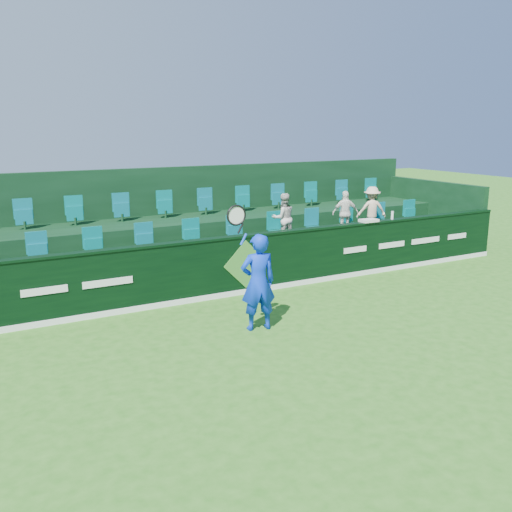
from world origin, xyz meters
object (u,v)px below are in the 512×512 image
towel (369,220)px  spectator_right (372,210)px  tennis_player (258,282)px  spectator_left (283,218)px  drinks_bottle (392,215)px  spectator_middle (345,213)px

towel → spectator_right: bearing=47.2°
tennis_player → spectator_left: tennis_player is taller
spectator_left → spectator_right: bearing=-170.0°
spectator_left → drinks_bottle: bearing=166.8°
drinks_bottle → tennis_player: bearing=-157.2°
spectator_left → spectator_middle: bearing=-170.0°
spectator_left → spectator_middle: size_ratio=1.04×
drinks_bottle → towel: bearing=180.0°
spectator_left → drinks_bottle: 2.85m
spectator_middle → drinks_bottle: (0.65, -1.12, 0.05)m
tennis_player → drinks_bottle: size_ratio=11.50×
spectator_middle → spectator_left: bearing=24.4°
drinks_bottle → spectator_right: bearing=77.0°
spectator_middle → spectator_right: spectator_right is taller
spectator_left → spectator_right: spectator_right is taller
tennis_player → towel: 4.98m
tennis_player → spectator_middle: size_ratio=2.04×
tennis_player → drinks_bottle: tennis_player is taller
tennis_player → towel: size_ratio=5.46×
spectator_left → spectator_middle: 1.97m
spectator_middle → spectator_right: bearing=-155.6°
spectator_right → drinks_bottle: size_ratio=5.95×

